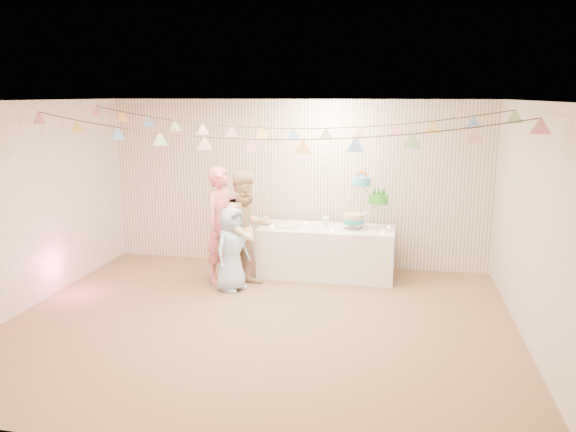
% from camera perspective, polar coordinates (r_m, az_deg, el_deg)
% --- Properties ---
extents(floor, '(6.00, 6.00, 0.00)m').
position_cam_1_polar(floor, '(6.80, -2.99, -10.87)').
color(floor, brown).
rests_on(floor, ground).
extents(ceiling, '(6.00, 6.00, 0.00)m').
position_cam_1_polar(ceiling, '(6.26, -3.25, 11.60)').
color(ceiling, white).
rests_on(ceiling, ground).
extents(back_wall, '(6.00, 6.00, 0.00)m').
position_cam_1_polar(back_wall, '(8.81, 0.82, 3.31)').
color(back_wall, silver).
rests_on(back_wall, ground).
extents(front_wall, '(6.00, 6.00, 0.00)m').
position_cam_1_polar(front_wall, '(4.11, -11.62, -7.43)').
color(front_wall, silver).
rests_on(front_wall, ground).
extents(left_wall, '(5.00, 5.00, 0.00)m').
position_cam_1_polar(left_wall, '(7.69, -25.35, 0.81)').
color(left_wall, silver).
rests_on(left_wall, ground).
extents(right_wall, '(5.00, 5.00, 0.00)m').
position_cam_1_polar(right_wall, '(6.39, 23.98, -1.19)').
color(right_wall, silver).
rests_on(right_wall, ground).
extents(table, '(1.98, 0.79, 0.74)m').
position_cam_1_polar(table, '(8.41, 3.92, -3.63)').
color(table, silver).
rests_on(table, floor).
extents(cake_stand, '(0.70, 0.41, 0.79)m').
position_cam_1_polar(cake_stand, '(8.24, 7.84, 1.46)').
color(cake_stand, silver).
rests_on(cake_stand, table).
extents(cake_bottom, '(0.31, 0.31, 0.15)m').
position_cam_1_polar(cake_bottom, '(8.25, 6.72, -0.67)').
color(cake_bottom, teal).
rests_on(cake_bottom, cake_stand).
extents(cake_middle, '(0.27, 0.27, 0.22)m').
position_cam_1_polar(cake_middle, '(8.33, 9.11, 1.28)').
color(cake_middle, green).
rests_on(cake_middle, cake_stand).
extents(cake_top_tier, '(0.25, 0.25, 0.19)m').
position_cam_1_polar(cake_top_tier, '(8.17, 7.46, 3.04)').
color(cake_top_tier, '#43C0D4').
rests_on(cake_top_tier, cake_stand).
extents(platter, '(0.36, 0.36, 0.02)m').
position_cam_1_polar(platter, '(8.35, 0.07, -0.97)').
color(platter, white).
rests_on(platter, table).
extents(posy, '(0.13, 0.13, 0.15)m').
position_cam_1_polar(posy, '(8.35, 3.86, -0.52)').
color(posy, white).
rests_on(posy, table).
extents(person_adult_a, '(0.59, 0.72, 1.68)m').
position_cam_1_polar(person_adult_a, '(8.08, -6.73, -0.91)').
color(person_adult_a, '#D67073').
rests_on(person_adult_a, floor).
extents(person_adult_b, '(1.01, 1.02, 1.66)m').
position_cam_1_polar(person_adult_b, '(7.85, -4.19, -1.35)').
color(person_adult_b, tan).
rests_on(person_adult_b, floor).
extents(person_child, '(0.60, 0.68, 1.18)m').
position_cam_1_polar(person_child, '(7.76, -5.72, -3.35)').
color(person_child, '#9BBEDC').
rests_on(person_child, floor).
extents(bunting_back, '(5.60, 1.10, 0.40)m').
position_cam_1_polar(bunting_back, '(7.34, -1.11, 9.76)').
color(bunting_back, pink).
rests_on(bunting_back, ceiling).
extents(bunting_front, '(5.60, 0.90, 0.36)m').
position_cam_1_polar(bunting_front, '(6.07, -3.69, 8.94)').
color(bunting_front, '#72A5E5').
rests_on(bunting_front, ceiling).
extents(tealight_0, '(0.04, 0.04, 0.03)m').
position_cam_1_polar(tealight_0, '(8.30, -1.65, -1.06)').
color(tealight_0, '#FFD88C').
rests_on(tealight_0, table).
extents(tealight_1, '(0.04, 0.04, 0.03)m').
position_cam_1_polar(tealight_1, '(8.54, 1.78, -0.69)').
color(tealight_1, '#FFD88C').
rests_on(tealight_1, table).
extents(tealight_2, '(0.04, 0.04, 0.03)m').
position_cam_1_polar(tealight_2, '(8.09, 4.47, -1.44)').
color(tealight_2, '#FFD88C').
rests_on(tealight_2, table).
extents(tealight_3, '(0.04, 0.04, 0.03)m').
position_cam_1_polar(tealight_3, '(8.50, 6.49, -0.83)').
color(tealight_3, '#FFD88C').
rests_on(tealight_3, table).
extents(tealight_4, '(0.04, 0.04, 0.03)m').
position_cam_1_polar(tealight_4, '(8.09, 9.58, -1.59)').
color(tealight_4, '#FFD88C').
rests_on(tealight_4, table).
extents(tealight_5, '(0.04, 0.04, 0.03)m').
position_cam_1_polar(tealight_5, '(8.41, 10.19, -1.08)').
color(tealight_5, '#FFD88C').
rests_on(tealight_5, table).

